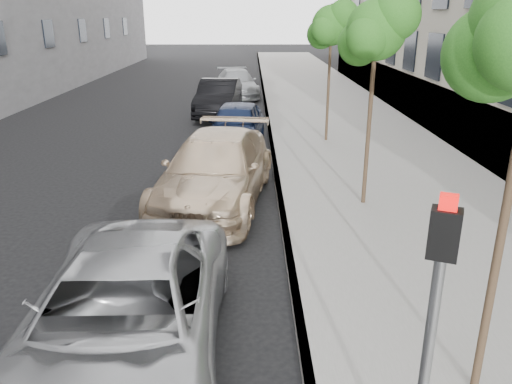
{
  "coord_description": "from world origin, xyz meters",
  "views": [
    {
      "loc": [
        0.45,
        -3.49,
        4.51
      ],
      "look_at": [
        0.53,
        4.95,
        1.5
      ],
      "focal_mm": 35.0,
      "sensor_mm": 36.0,
      "label": 1
    }
  ],
  "objects_px": {
    "minivan": "(124,318)",
    "sedan_black": "(219,98)",
    "signal_pole": "(432,321)",
    "suv": "(216,170)",
    "sedan_rear": "(237,83)",
    "tree_far": "(332,25)",
    "tree_mid": "(377,30)",
    "sedan_blue": "(236,124)"
  },
  "relations": [
    {
      "from": "tree_mid",
      "to": "tree_far",
      "type": "xyz_separation_m",
      "value": [
        0.0,
        6.5,
        -0.02
      ]
    },
    {
      "from": "signal_pole",
      "to": "sedan_black",
      "type": "relative_size",
      "value": 0.61
    },
    {
      "from": "tree_mid",
      "to": "tree_far",
      "type": "distance_m",
      "value": 6.5
    },
    {
      "from": "signal_pole",
      "to": "suv",
      "type": "distance_m",
      "value": 8.73
    },
    {
      "from": "signal_pole",
      "to": "minivan",
      "type": "height_order",
      "value": "signal_pole"
    },
    {
      "from": "suv",
      "to": "tree_far",
      "type": "bearing_deg",
      "value": 67.26
    },
    {
      "from": "minivan",
      "to": "sedan_black",
      "type": "height_order",
      "value": "sedan_black"
    },
    {
      "from": "sedan_rear",
      "to": "tree_far",
      "type": "bearing_deg",
      "value": -80.72
    },
    {
      "from": "tree_mid",
      "to": "minivan",
      "type": "distance_m",
      "value": 8.15
    },
    {
      "from": "suv",
      "to": "sedan_black",
      "type": "xyz_separation_m",
      "value": [
        -0.64,
        11.66,
        -0.03
      ]
    },
    {
      "from": "tree_far",
      "to": "signal_pole",
      "type": "height_order",
      "value": "tree_far"
    },
    {
      "from": "tree_mid",
      "to": "sedan_rear",
      "type": "bearing_deg",
      "value": 101.53
    },
    {
      "from": "tree_far",
      "to": "sedan_blue",
      "type": "bearing_deg",
      "value": -175.37
    },
    {
      "from": "suv",
      "to": "sedan_black",
      "type": "relative_size",
      "value": 1.17
    },
    {
      "from": "sedan_blue",
      "to": "sedan_rear",
      "type": "bearing_deg",
      "value": 96.58
    },
    {
      "from": "sedan_blue",
      "to": "sedan_rear",
      "type": "distance_m",
      "value": 11.57
    },
    {
      "from": "sedan_blue",
      "to": "tree_mid",
      "type": "bearing_deg",
      "value": -56.83
    },
    {
      "from": "tree_far",
      "to": "sedan_rear",
      "type": "bearing_deg",
      "value": 107.81
    },
    {
      "from": "sedan_rear",
      "to": "sedan_blue",
      "type": "bearing_deg",
      "value": -97.03
    },
    {
      "from": "tree_mid",
      "to": "sedan_black",
      "type": "xyz_separation_m",
      "value": [
        -4.32,
        12.08,
        -3.36
      ]
    },
    {
      "from": "signal_pole",
      "to": "sedan_blue",
      "type": "height_order",
      "value": "signal_pole"
    },
    {
      "from": "sedan_rear",
      "to": "suv",
      "type": "bearing_deg",
      "value": -98.69
    },
    {
      "from": "tree_far",
      "to": "sedan_blue",
      "type": "xyz_separation_m",
      "value": [
        -3.33,
        -0.27,
        -3.38
      ]
    },
    {
      "from": "suv",
      "to": "sedan_blue",
      "type": "relative_size",
      "value": 1.28
    },
    {
      "from": "signal_pole",
      "to": "minivan",
      "type": "relative_size",
      "value": 0.55
    },
    {
      "from": "sedan_black",
      "to": "tree_mid",
      "type": "bearing_deg",
      "value": -66.02
    },
    {
      "from": "suv",
      "to": "sedan_blue",
      "type": "height_order",
      "value": "suv"
    },
    {
      "from": "tree_mid",
      "to": "tree_far",
      "type": "relative_size",
      "value": 1.0
    },
    {
      "from": "tree_far",
      "to": "tree_mid",
      "type": "bearing_deg",
      "value": -90.0
    },
    {
      "from": "minivan",
      "to": "signal_pole",
      "type": "bearing_deg",
      "value": -32.48
    },
    {
      "from": "tree_mid",
      "to": "sedan_black",
      "type": "height_order",
      "value": "tree_mid"
    },
    {
      "from": "tree_far",
      "to": "sedan_black",
      "type": "xyz_separation_m",
      "value": [
        -4.32,
        5.58,
        -3.33
      ]
    },
    {
      "from": "minivan",
      "to": "sedan_rear",
      "type": "height_order",
      "value": "minivan"
    },
    {
      "from": "suv",
      "to": "sedan_rear",
      "type": "bearing_deg",
      "value": 98.25
    },
    {
      "from": "signal_pole",
      "to": "suv",
      "type": "relative_size",
      "value": 0.52
    },
    {
      "from": "sedan_blue",
      "to": "sedan_black",
      "type": "distance_m",
      "value": 5.93
    },
    {
      "from": "signal_pole",
      "to": "sedan_rear",
      "type": "distance_m",
      "value": 25.82
    },
    {
      "from": "minivan",
      "to": "sedan_blue",
      "type": "xyz_separation_m",
      "value": [
        1.13,
        12.14,
        0.0
      ]
    },
    {
      "from": "minivan",
      "to": "sedan_blue",
      "type": "distance_m",
      "value": 12.19
    },
    {
      "from": "tree_far",
      "to": "sedan_black",
      "type": "distance_m",
      "value": 7.8
    },
    {
      "from": "tree_mid",
      "to": "tree_far",
      "type": "bearing_deg",
      "value": 90.0
    },
    {
      "from": "signal_pole",
      "to": "minivan",
      "type": "xyz_separation_m",
      "value": [
        -3.21,
        1.98,
        -1.28
      ]
    }
  ]
}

